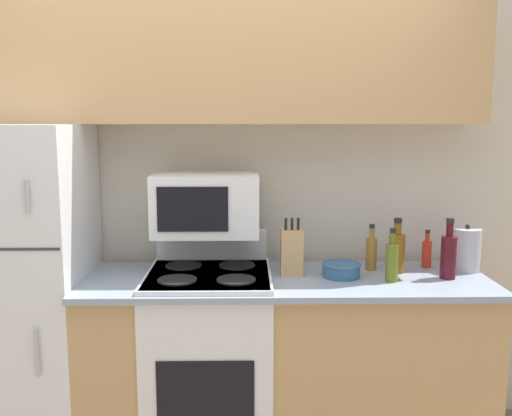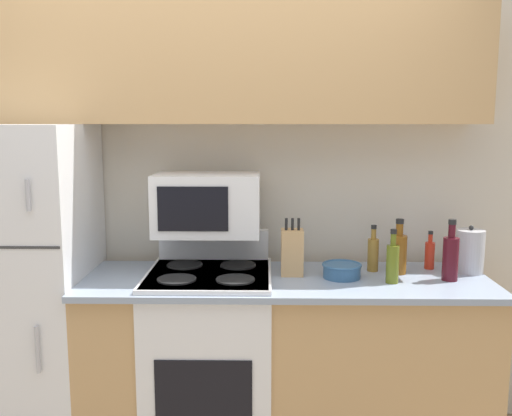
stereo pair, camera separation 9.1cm
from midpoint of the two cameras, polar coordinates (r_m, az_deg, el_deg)
wall_back at (r=3.18m, az=-2.97°, el=1.21°), size 8.00×0.05×2.55m
lower_cabinets at (r=3.01m, az=3.87°, el=-15.36°), size 2.00×0.65×0.93m
refrigerator at (r=3.15m, az=-22.03°, el=-7.66°), size 0.74×0.70×1.68m
upper_cabinets at (r=2.98m, az=-3.34°, el=14.37°), size 2.74×0.32×0.62m
stove at (r=3.00m, az=-3.72°, el=-14.95°), size 0.62×0.64×1.11m
microwave at (r=2.91m, az=-4.02°, el=0.38°), size 0.54×0.32×0.31m
knife_block at (r=2.86m, az=4.54°, el=-4.41°), size 0.11×0.10×0.29m
bowl at (r=2.86m, az=9.48°, el=-6.14°), size 0.20×0.20×0.07m
bottle_olive_oil at (r=2.81m, az=14.40°, el=-5.25°), size 0.06×0.06×0.26m
bottle_whiskey at (r=2.98m, az=14.94°, el=-4.30°), size 0.08×0.08×0.28m
bottle_wine_red at (r=2.93m, az=19.73°, el=-4.59°), size 0.08×0.08×0.30m
bottle_vinegar at (r=3.00m, az=12.48°, el=-4.42°), size 0.06×0.06×0.24m
bottle_hot_sauce at (r=3.13m, az=17.78°, el=-4.40°), size 0.05×0.05×0.20m
kettle at (r=3.11m, az=21.40°, el=-4.05°), size 0.14×0.14×0.24m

